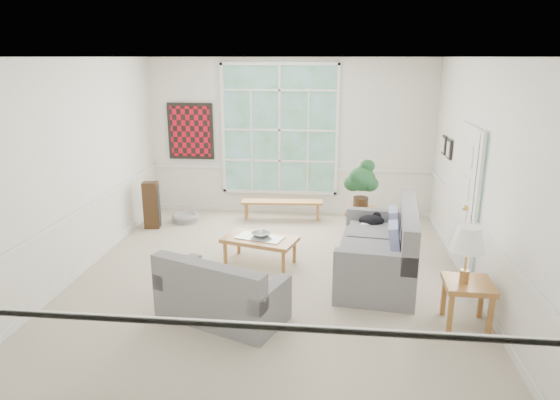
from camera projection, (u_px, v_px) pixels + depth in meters
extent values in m
cube|color=#B1A591|center=(272.00, 274.00, 7.17)|extent=(5.50, 6.00, 0.01)
cube|color=white|center=(271.00, 57.00, 6.34)|extent=(5.50, 6.00, 0.02)
cube|color=white|center=(290.00, 138.00, 9.62)|extent=(5.50, 0.02, 3.00)
cube|color=white|center=(224.00, 257.00, 3.89)|extent=(5.50, 0.02, 3.00)
cube|color=white|center=(78.00, 167.00, 7.03)|extent=(0.02, 6.00, 3.00)
cube|color=white|center=(481.00, 177.00, 6.48)|extent=(0.02, 6.00, 3.00)
cube|color=white|center=(280.00, 130.00, 9.56)|extent=(2.30, 0.08, 2.40)
cube|color=white|center=(463.00, 198.00, 7.18)|extent=(0.08, 0.90, 2.10)
cube|color=white|center=(475.00, 203.00, 6.55)|extent=(0.08, 0.26, 1.90)
cube|color=maroon|center=(191.00, 131.00, 9.74)|extent=(0.90, 0.06, 1.10)
cube|color=black|center=(449.00, 149.00, 8.14)|extent=(0.04, 0.26, 0.32)
cube|color=black|center=(444.00, 145.00, 8.52)|extent=(0.04, 0.26, 0.32)
cube|color=slate|center=(377.00, 243.00, 6.90)|extent=(1.22, 2.05, 1.05)
cube|color=slate|center=(222.00, 287.00, 5.87)|extent=(1.64, 1.26, 0.79)
cube|color=#A36B33|center=(260.00, 250.00, 7.49)|extent=(1.20, 0.86, 0.40)
imported|color=#A0A0A5|center=(261.00, 234.00, 7.48)|extent=(0.49, 0.49, 0.09)
cube|color=#A36B33|center=(282.00, 210.00, 9.54)|extent=(1.56, 0.40, 0.36)
cube|color=#A36B33|center=(360.00, 224.00, 8.53)|extent=(0.55, 0.55, 0.51)
cube|color=#A36B33|center=(466.00, 304.00, 5.73)|extent=(0.55, 0.55, 0.54)
cylinder|color=gray|center=(185.00, 218.00, 9.42)|extent=(0.65, 0.65, 0.15)
cube|color=#372312|center=(151.00, 205.00, 8.99)|extent=(0.29, 0.24, 0.85)
ellipsoid|color=black|center=(371.00, 220.00, 7.54)|extent=(0.45, 0.38, 0.18)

